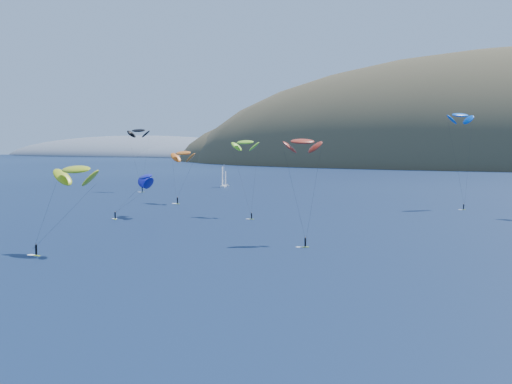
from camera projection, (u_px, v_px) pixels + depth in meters
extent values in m
ellipsoid|color=#3D3526|center=(348.00, 169.00, 657.15)|extent=(340.00, 240.00, 120.00)
ellipsoid|color=slate|center=(140.00, 158.00, 950.60)|extent=(400.00, 240.00, 60.00)
ellipsoid|color=slate|center=(220.00, 159.00, 856.89)|extent=(240.00, 180.00, 44.00)
cube|color=white|center=(224.00, 186.00, 290.87)|extent=(3.60, 6.75, 0.78)
cylinder|color=white|center=(224.00, 175.00, 290.94)|extent=(0.12, 0.12, 9.14)
cube|color=#B6DE18|center=(178.00, 204.00, 212.53)|extent=(1.66, 0.88, 0.09)
cylinder|color=black|center=(177.00, 201.00, 212.46)|extent=(0.37, 0.37, 1.71)
sphere|color=#8C6047|center=(177.00, 197.00, 212.39)|extent=(0.29, 0.29, 0.29)
ellipsoid|color=orange|center=(183.00, 153.00, 215.77)|extent=(10.07, 6.67, 5.16)
cube|color=#B6DE18|center=(36.00, 256.00, 116.38)|extent=(1.53, 0.58, 0.08)
cylinder|color=black|center=(36.00, 250.00, 116.31)|extent=(0.35, 0.35, 1.60)
sphere|color=#8C6047|center=(36.00, 244.00, 116.25)|extent=(0.27, 0.27, 0.27)
ellipsoid|color=#B0C51D|center=(76.00, 169.00, 119.41)|extent=(9.47, 5.13, 5.07)
cube|color=#B6DE18|center=(252.00, 219.00, 170.79)|extent=(1.25, 0.42, 0.07)
cylinder|color=black|center=(252.00, 216.00, 170.73)|extent=(0.29, 0.29, 1.32)
sphere|color=#8C6047|center=(252.00, 213.00, 170.68)|extent=(0.22, 0.22, 0.22)
ellipsoid|color=#86DA28|center=(245.00, 142.00, 179.02)|extent=(7.38, 3.74, 4.02)
cube|color=#B6DE18|center=(464.00, 210.00, 194.67)|extent=(1.14, 1.18, 0.07)
cylinder|color=black|center=(464.00, 207.00, 194.61)|extent=(0.30, 0.30, 1.36)
sphere|color=#8C6047|center=(464.00, 204.00, 194.56)|extent=(0.23, 0.23, 0.23)
ellipsoid|color=blue|center=(460.00, 115.00, 198.67)|extent=(8.50, 8.74, 4.65)
cube|color=#B6DE18|center=(305.00, 247.00, 125.80)|extent=(1.34, 1.08, 0.07)
cylinder|color=black|center=(305.00, 242.00, 125.74)|extent=(0.32, 0.32, 1.45)
sphere|color=#8C6047|center=(305.00, 238.00, 125.68)|extent=(0.24, 0.24, 0.24)
ellipsoid|color=#A82D1C|center=(303.00, 141.00, 131.41)|extent=(7.60, 6.59, 3.89)
cube|color=#B6DE18|center=(115.00, 219.00, 170.56)|extent=(1.30, 1.32, 0.08)
cylinder|color=black|center=(115.00, 216.00, 170.50)|extent=(0.34, 0.34, 1.54)
sphere|color=#8C6047|center=(115.00, 212.00, 170.44)|extent=(0.26, 0.26, 0.26)
ellipsoid|color=#0E118A|center=(146.00, 177.00, 176.74)|extent=(9.90, 9.97, 5.35)
cube|color=#B6DE18|center=(142.00, 192.00, 261.77)|extent=(1.49, 0.55, 0.08)
cylinder|color=black|center=(142.00, 190.00, 261.70)|extent=(0.34, 0.34, 1.56)
sphere|color=#8C6047|center=(142.00, 187.00, 261.64)|extent=(0.26, 0.26, 0.26)
ellipsoid|color=black|center=(139.00, 130.00, 267.40)|extent=(9.07, 4.82, 4.88)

